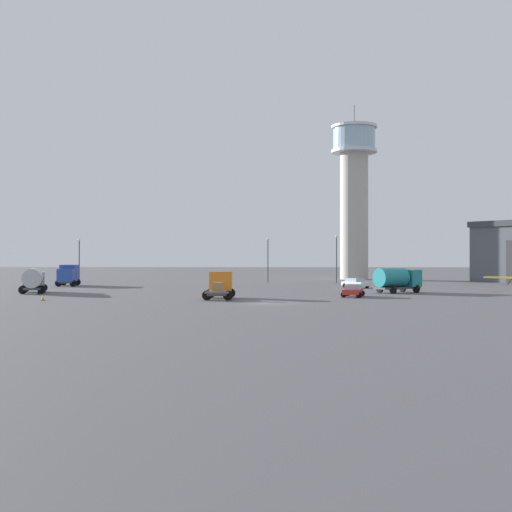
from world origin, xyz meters
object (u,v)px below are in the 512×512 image
(truck_fuel_tanker_teal, at_px, (397,279))
(car_red, at_px, (353,290))
(light_post_east, at_px, (336,254))
(control_tower, at_px, (354,191))
(truck_flatbed_orange, at_px, (220,286))
(light_post_north, at_px, (268,255))
(traffic_cone_near_left, at_px, (43,298))
(truck_box_blue, at_px, (69,274))
(car_white, at_px, (356,283))
(truck_fuel_tanker_silver, at_px, (33,279))
(light_post_west, at_px, (79,255))

(truck_fuel_tanker_teal, xyz_separation_m, car_red, (-6.34, -7.69, -0.96))
(light_post_east, bearing_deg, control_tower, 72.39)
(truck_flatbed_orange, relative_size, truck_fuel_tanker_teal, 1.02)
(light_post_north, height_order, traffic_cone_near_left, light_post_north)
(truck_box_blue, bearing_deg, car_white, 75.10)
(truck_fuel_tanker_teal, relative_size, truck_fuel_tanker_silver, 0.86)
(truck_box_blue, xyz_separation_m, car_white, (42.27, -5.31, -1.00))
(truck_fuel_tanker_teal, distance_m, light_post_north, 34.75)
(car_white, bearing_deg, light_post_east, 148.05)
(truck_flatbed_orange, xyz_separation_m, truck_fuel_tanker_silver, (-23.27, 9.27, 0.30))
(car_red, xyz_separation_m, light_post_north, (-9.32, 38.57, 3.86))
(control_tower, relative_size, truck_box_blue, 5.31)
(truck_fuel_tanker_silver, xyz_separation_m, light_post_east, (39.81, 30.47, 3.15))
(control_tower, height_order, truck_fuel_tanker_silver, control_tower)
(truck_box_blue, xyz_separation_m, light_post_west, (-3.65, 17.60, 2.86))
(truck_flatbed_orange, height_order, car_red, truck_flatbed_orange)
(truck_flatbed_orange, bearing_deg, car_red, -78.37)
(light_post_east, bearing_deg, truck_flatbed_orange, -112.59)
(truck_box_blue, bearing_deg, light_post_west, -176.02)
(truck_fuel_tanker_silver, height_order, light_post_north, light_post_north)
(car_white, height_order, car_red, same)
(truck_box_blue, bearing_deg, traffic_cone_near_left, 5.37)
(light_post_north, bearing_deg, control_tower, 41.18)
(truck_fuel_tanker_teal, relative_size, light_post_east, 0.78)
(control_tower, xyz_separation_m, car_red, (-7.31, -53.12, -16.40))
(truck_fuel_tanker_teal, xyz_separation_m, truck_fuel_tanker_silver, (-43.99, -1.25, -0.05))
(control_tower, distance_m, light_post_west, 52.80)
(truck_fuel_tanker_silver, height_order, car_red, truck_fuel_tanker_silver)
(truck_fuel_tanker_teal, bearing_deg, light_post_west, 112.44)
(light_post_west, bearing_deg, control_tower, 11.66)
(car_white, height_order, traffic_cone_near_left, car_white)
(truck_box_blue, xyz_separation_m, light_post_north, (29.95, 13.42, 2.86))
(car_white, height_order, light_post_north, light_post_north)
(car_red, bearing_deg, car_white, -173.42)
(truck_flatbed_orange, bearing_deg, light_post_east, -22.09)
(car_white, xyz_separation_m, light_post_east, (-0.83, 17.08, 4.06))
(control_tower, bearing_deg, truck_box_blue, -149.02)
(car_red, xyz_separation_m, light_post_west, (-42.92, 42.75, 3.86))
(truck_flatbed_orange, height_order, car_white, truck_flatbed_orange)
(car_red, height_order, light_post_north, light_post_north)
(truck_fuel_tanker_teal, height_order, truck_fuel_tanker_silver, truck_fuel_tanker_teal)
(car_red, relative_size, light_post_west, 0.60)
(control_tower, height_order, car_red, control_tower)
(car_red, bearing_deg, control_tower, -172.65)
(control_tower, relative_size, light_post_west, 4.43)
(car_white, distance_m, light_post_west, 51.46)
(light_post_west, bearing_deg, light_post_east, -7.37)
(truck_fuel_tanker_teal, distance_m, truck_fuel_tanker_silver, 44.00)
(truck_fuel_tanker_teal, height_order, light_post_north, light_post_north)
(truck_fuel_tanker_teal, height_order, light_post_west, light_post_west)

